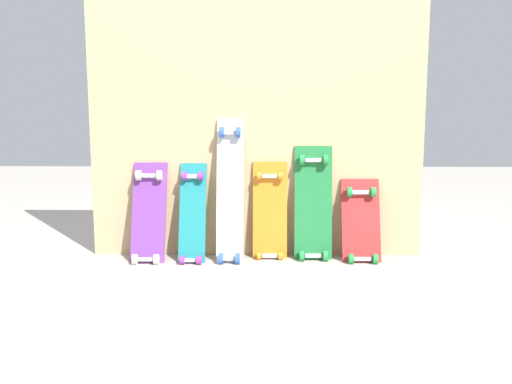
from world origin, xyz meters
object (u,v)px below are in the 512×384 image
at_px(skateboard_orange, 270,216).
at_px(skateboard_green, 313,208).
at_px(skateboard_white, 230,195).
at_px(skateboard_red, 361,226).
at_px(skateboard_purple, 149,217).
at_px(skateboard_teal, 192,218).

distance_m(skateboard_orange, skateboard_green, 0.28).
height_order(skateboard_white, skateboard_green, skateboard_white).
distance_m(skateboard_orange, skateboard_red, 0.57).
xyz_separation_m(skateboard_purple, skateboard_orange, (0.76, 0.07, 0.00)).
bearing_deg(skateboard_white, skateboard_orange, 12.33).
distance_m(skateboard_purple, skateboard_white, 0.53).
relative_size(skateboard_white, skateboard_orange, 1.39).
xyz_separation_m(skateboard_teal, skateboard_red, (1.05, 0.01, -0.05)).
relative_size(skateboard_orange, skateboard_red, 1.19).
bearing_deg(skateboard_red, skateboard_purple, -179.25).
height_order(skateboard_orange, skateboard_red, skateboard_orange).
bearing_deg(skateboard_white, skateboard_red, 0.17).
height_order(skateboard_orange, skateboard_green, skateboard_green).
height_order(skateboard_purple, skateboard_orange, skateboard_orange).
distance_m(skateboard_white, skateboard_green, 0.53).
relative_size(skateboard_green, skateboard_red, 1.35).
height_order(skateboard_teal, skateboard_red, skateboard_teal).
xyz_separation_m(skateboard_white, skateboard_orange, (0.25, 0.05, -0.14)).
bearing_deg(skateboard_white, skateboard_green, 4.35).
height_order(skateboard_teal, skateboard_orange, skateboard_orange).
distance_m(skateboard_white, skateboard_orange, 0.29).
relative_size(skateboard_teal, skateboard_white, 0.71).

